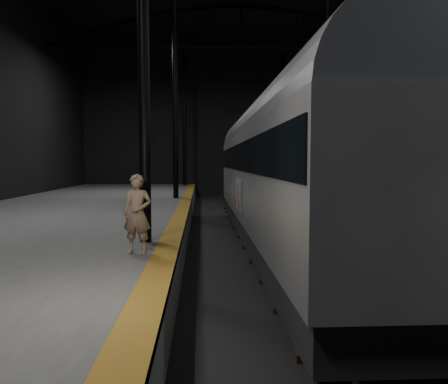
{
  "coord_description": "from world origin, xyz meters",
  "views": [
    {
      "loc": [
        -2.53,
        -13.98,
        2.84
      ],
      "look_at": [
        -1.9,
        -2.03,
        2.0
      ],
      "focal_mm": 35.0,
      "sensor_mm": 36.0,
      "label": 1
    }
  ],
  "objects": [
    {
      "name": "ground",
      "position": [
        0.0,
        0.0,
        0.0
      ],
      "size": [
        44.0,
        44.0,
        0.0
      ],
      "primitive_type": "plane",
      "color": "black",
      "rests_on": "ground"
    },
    {
      "name": "platform_left",
      "position": [
        -7.5,
        0.0,
        0.5
      ],
      "size": [
        9.0,
        43.8,
        1.0
      ],
      "primitive_type": "cube",
      "color": "#4B4B49",
      "rests_on": "ground"
    },
    {
      "name": "tactile_strip",
      "position": [
        -3.25,
        0.0,
        1.0
      ],
      "size": [
        0.5,
        43.8,
        0.01
      ],
      "primitive_type": "cube",
      "color": "brown",
      "rests_on": "platform_left"
    },
    {
      "name": "track",
      "position": [
        0.0,
        0.0,
        0.07
      ],
      "size": [
        2.4,
        43.0,
        0.24
      ],
      "color": "#3F3328",
      "rests_on": "ground"
    },
    {
      "name": "train",
      "position": [
        -0.0,
        -0.06,
        2.73
      ],
      "size": [
        2.75,
        18.32,
        4.9
      ],
      "color": "#9C9EA4",
      "rests_on": "ground"
    },
    {
      "name": "woman",
      "position": [
        -3.8,
        -5.28,
        1.79
      ],
      "size": [
        0.65,
        0.49,
        1.59
      ],
      "primitive_type": "imported",
      "rotation": [
        0.0,
        0.0,
        -0.21
      ],
      "color": "#907258",
      "rests_on": "platform_left"
    }
  ]
}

